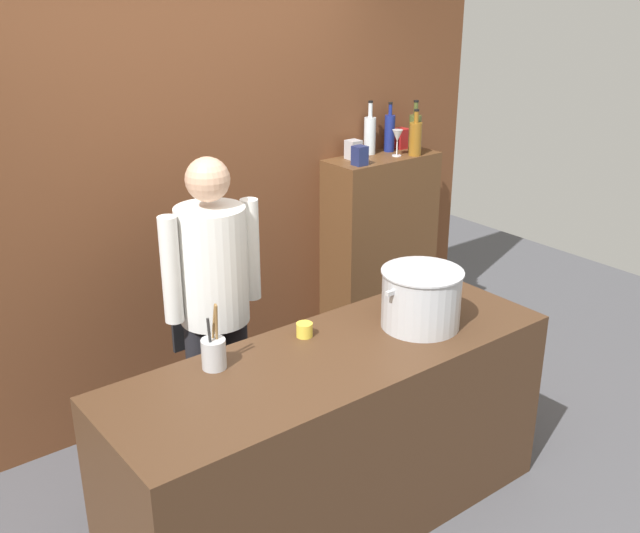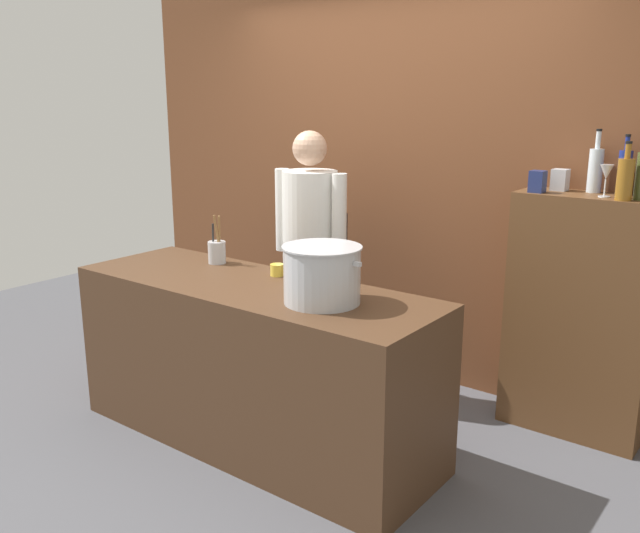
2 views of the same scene
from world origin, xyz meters
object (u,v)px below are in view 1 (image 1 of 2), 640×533
at_px(spice_tin_silver, 353,150).
at_px(chef, 214,296).
at_px(spice_tin_navy, 360,156).
at_px(wine_bottle_olive, 415,132).
at_px(wine_glass_wide, 397,137).
at_px(stockpot_large, 421,298).
at_px(utensil_crock, 214,352).
at_px(butter_jar, 304,330).
at_px(spice_tin_red, 401,138).
at_px(wine_bottle_cobalt, 390,132).
at_px(wine_bottle_clear, 370,134).
at_px(wine_bottle_amber, 415,138).

bearing_deg(spice_tin_silver, chef, -158.48).
xyz_separation_m(spice_tin_silver, spice_tin_navy, (-0.07, -0.15, -0.00)).
relative_size(wine_bottle_olive, wine_glass_wide, 1.98).
bearing_deg(stockpot_large, spice_tin_silver, 62.46).
bearing_deg(utensil_crock, butter_jar, -0.30).
distance_m(spice_tin_red, spice_tin_silver, 0.45).
bearing_deg(wine_bottle_cobalt, spice_tin_silver, -176.69).
distance_m(utensil_crock, spice_tin_red, 2.38).
relative_size(butter_jar, spice_tin_red, 0.58).
height_order(utensil_crock, wine_bottle_clear, wine_bottle_clear).
xyz_separation_m(butter_jar, spice_tin_red, (1.61, 1.08, 0.49)).
relative_size(wine_bottle_cobalt, spice_tin_red, 2.45).
xyz_separation_m(wine_bottle_cobalt, wine_bottle_olive, (0.12, -0.11, 0.00)).
bearing_deg(spice_tin_red, wine_glass_wide, -139.82).
xyz_separation_m(chef, wine_bottle_cobalt, (1.65, 0.54, 0.51)).
relative_size(utensil_crock, wine_bottle_olive, 0.88).
bearing_deg(chef, wine_bottle_cobalt, -162.10).
xyz_separation_m(wine_bottle_clear, spice_tin_silver, (-0.17, -0.04, -0.07)).
bearing_deg(wine_bottle_olive, butter_jar, -149.35).
bearing_deg(utensil_crock, spice_tin_silver, 32.43).
bearing_deg(wine_bottle_olive, spice_tin_silver, 168.39).
height_order(wine_bottle_olive, wine_glass_wide, wine_bottle_olive).
xyz_separation_m(stockpot_large, utensil_crock, (-0.96, 0.25, -0.07)).
bearing_deg(wine_bottle_olive, spice_tin_red, 87.40).
relative_size(utensil_crock, spice_tin_silver, 2.48).
relative_size(stockpot_large, wine_bottle_clear, 1.30).
bearing_deg(chef, utensil_crock, 59.34).
bearing_deg(wine_bottle_clear, wine_bottle_cobalt, -8.10).
relative_size(wine_bottle_cobalt, wine_bottle_amber, 1.08).
distance_m(butter_jar, wine_bottle_olive, 1.94).
distance_m(chef, wine_bottle_olive, 1.90).
height_order(chef, wine_bottle_clear, wine_bottle_clear).
relative_size(wine_glass_wide, spice_tin_silver, 1.42).
height_order(stockpot_large, utensil_crock, utensil_crock).
xyz_separation_m(chef, stockpot_large, (0.66, -0.76, 0.07)).
relative_size(wine_bottle_cobalt, spice_tin_silver, 2.68).
height_order(utensil_crock, wine_bottle_olive, wine_bottle_olive).
bearing_deg(butter_jar, spice_tin_red, 33.88).
height_order(stockpot_large, spice_tin_silver, spice_tin_silver).
bearing_deg(butter_jar, chef, 108.29).
relative_size(stockpot_large, spice_tin_silver, 3.73).
bearing_deg(wine_bottle_amber, spice_tin_silver, 155.85).
relative_size(wine_bottle_amber, spice_tin_red, 2.26).
relative_size(wine_glass_wide, spice_tin_navy, 1.43).
relative_size(wine_bottle_clear, wine_bottle_olive, 1.02).
distance_m(spice_tin_red, spice_tin_navy, 0.55).
relative_size(stockpot_large, wine_glass_wide, 2.62).
bearing_deg(spice_tin_red, chef, -162.36).
relative_size(wine_bottle_olive, spice_tin_silver, 2.81).
bearing_deg(chef, spice_tin_silver, -158.79).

